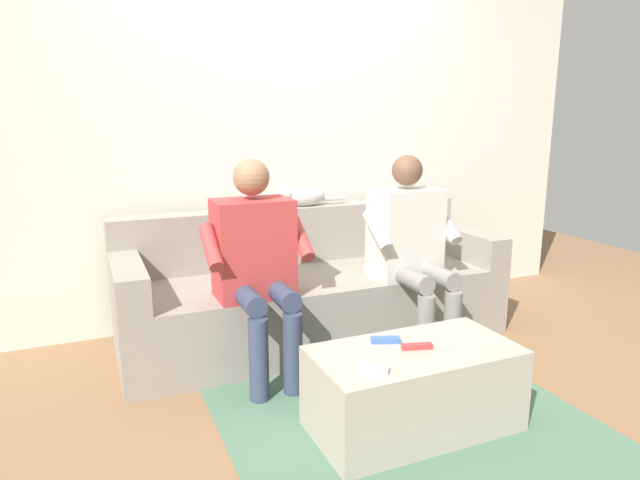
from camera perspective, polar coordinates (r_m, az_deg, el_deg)
ground_plane at (r=3.06m, az=4.67°, el=-14.53°), size 8.00×8.00×0.00m
back_wall at (r=3.87m, az=-3.90°, el=11.18°), size 4.85×0.06×2.59m
couch at (r=3.56m, az=-0.86°, el=-5.40°), size 2.39×0.84×0.80m
coffee_table at (r=2.62m, az=9.63°, el=-14.87°), size 0.92×0.48×0.38m
person_left_seated at (r=3.35m, az=9.29°, el=-0.21°), size 0.55×0.57×1.17m
person_right_seated at (r=2.96m, az=-6.58°, el=-1.73°), size 0.56×0.54×1.18m
cat_on_backrest at (r=3.70m, az=-1.98°, el=4.59°), size 0.50×0.13×0.15m
remote_white at (r=2.31m, az=5.48°, el=-13.06°), size 0.12×0.12×0.02m
remote_red at (r=2.54m, az=9.95°, el=-10.75°), size 0.14×0.07×0.02m
remote_blue at (r=2.58m, az=6.76°, el=-10.19°), size 0.14×0.09×0.02m
floor_rug at (r=2.82m, az=7.78°, el=-17.04°), size 1.65×1.82×0.01m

